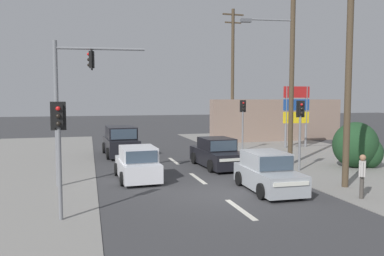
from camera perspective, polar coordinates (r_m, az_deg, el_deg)
The scene contains 20 objects.
ground_plane at distance 14.53m, azimuth 4.26°, elevation -10.07°, with size 140.00×140.00×0.00m, color #3A3A3D.
lane_dash_near at distance 12.73m, azimuth 7.37°, elevation -12.18°, with size 0.20×2.40×0.01m, color silver.
lane_dash_mid at distance 17.30m, azimuth 0.88°, elevation -7.68°, with size 0.20×2.40×0.01m, color silver.
lane_dash_far at distance 22.06m, azimuth -2.80°, elevation -5.04°, with size 0.20×2.40×0.01m, color silver.
kerb_right_verge at distance 20.85m, azimuth 26.35°, elevation -6.04°, with size 10.00×44.00×0.02m, color gray.
utility_pole_foreground_right at distance 16.49m, azimuth 22.54°, elevation 11.30°, with size 3.78×0.56×10.66m.
utility_pole_midground_right at distance 21.27m, azimuth 14.70°, elevation 10.20°, with size 3.77×0.66×10.90m.
utility_pole_background_right at distance 31.43m, azimuth 6.20°, elevation 8.25°, with size 1.80×0.26×10.98m.
traffic_signal_mast at distance 16.19m, azimuth -18.12°, elevation 4.91°, with size 3.67×0.55×6.00m.
pedestal_signal_right_kerb at distance 19.51m, azimuth 16.16°, elevation 0.68°, with size 0.44×0.30×3.56m.
pedestal_signal_left_kerb at distance 11.70m, azimuth -19.62°, elevation -1.80°, with size 0.44×0.29×3.56m.
pedestal_signal_far_median at distance 26.49m, azimuth 7.75°, elevation 1.76°, with size 0.44×0.30×3.56m.
shopping_plaza_sign at distance 29.04m, azimuth 15.61°, elevation 2.99°, with size 2.10×0.16×4.60m.
roadside_bush at distance 21.70m, azimuth 23.95°, elevation -2.54°, with size 2.53×2.17×2.43m.
shopfront_wall_far at distance 33.26m, azimuth 12.85°, elevation 1.16°, with size 12.00×1.00×3.60m, color gray.
sedan_crossing_left at distance 20.09m, azimuth 3.81°, elevation -3.96°, with size 2.04×4.31×1.56m.
suv_oncoming_near at distance 24.47m, azimuth -10.80°, elevation -2.10°, with size 2.22×4.61×1.90m.
hatchback_kerbside_parked at distance 15.26m, azimuth 11.46°, elevation -6.73°, with size 1.86×3.68×1.53m.
hatchback_receding_far at distance 17.09m, azimuth -8.32°, elevation -5.49°, with size 1.88×3.69×1.53m.
pedestrian_at_kerb at distance 15.03m, azimuth 24.51°, elevation -6.36°, with size 0.41×0.44×1.63m.
Camera 1 is at (-4.77, -13.23, 3.64)m, focal length 35.00 mm.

